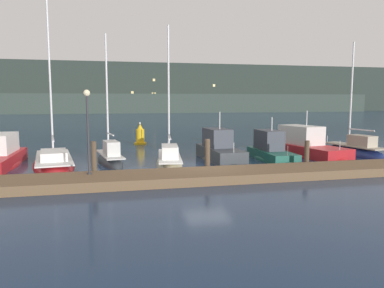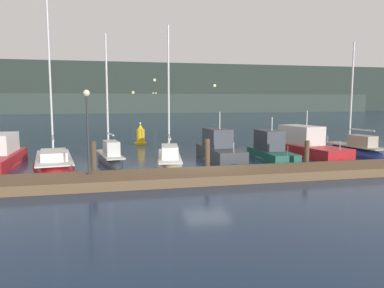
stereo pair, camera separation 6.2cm
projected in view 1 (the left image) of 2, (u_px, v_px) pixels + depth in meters
The scene contains 15 objects.
ground_plane at pixel (207, 173), 20.69m from camera, with size 400.00×400.00×0.00m, color #192D4C.
dock at pixel (216, 175), 19.04m from camera, with size 31.43×2.80×0.45m, color brown.
mooring_pile_1 at pixel (94, 160), 19.18m from camera, with size 0.28×0.28×1.93m, color #4C3D2D.
mooring_pile_2 at pixel (208, 156), 20.55m from camera, with size 0.28×0.28×1.90m, color #4C3D2D.
mooring_pile_3 at pixel (307, 155), 21.93m from camera, with size 0.28×0.28×1.67m, color #4C3D2D.
sailboat_berth_2 at pixel (54, 164), 23.11m from camera, with size 3.56×8.48×12.43m.
sailboat_berth_3 at pixel (110, 160), 24.06m from camera, with size 2.17×5.62×8.82m.
sailboat_berth_4 at pixel (169, 162), 23.40m from camera, with size 2.57×7.27×9.29m.
motorboat_berth_5 at pixel (219, 154), 25.16m from camera, with size 2.25×5.93×3.71m.
motorboat_berth_6 at pixel (271, 155), 25.35m from camera, with size 2.00×5.58×3.52m.
motorboat_berth_7 at pixel (306, 150), 27.45m from camera, with size 3.96×7.73×3.83m.
sailboat_berth_8 at pixel (354, 153), 27.48m from camera, with size 2.57×6.14×8.92m.
channel_buoy at pixel (140, 136), 34.14m from camera, with size 1.12×1.12×2.00m.
dock_lamppost at pixel (88, 118), 17.86m from camera, with size 0.32×0.32×4.07m.
hillside_backdrop at pixel (125, 90), 122.57m from camera, with size 240.00×23.00×15.68m.
Camera 1 is at (-5.46, -19.63, 4.05)m, focal length 35.00 mm.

